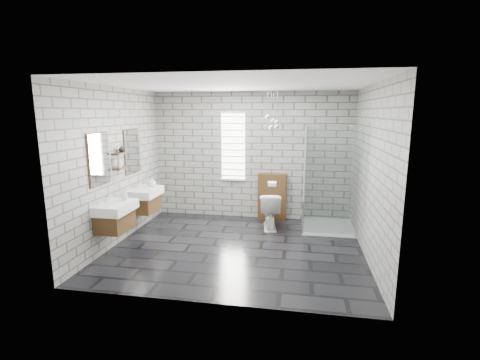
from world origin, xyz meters
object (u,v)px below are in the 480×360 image
(cistern_panel, at_px, (272,197))
(toilet, at_px, (270,210))
(vanity_right, at_px, (143,193))
(vanity_left, at_px, (113,208))
(shower_enclosure, at_px, (323,205))

(cistern_panel, bearing_deg, toilet, -90.00)
(vanity_right, relative_size, cistern_panel, 1.57)
(vanity_left, distance_m, toilet, 2.95)
(cistern_panel, bearing_deg, vanity_right, -153.70)
(vanity_right, xyz_separation_m, cistern_panel, (2.37, 1.17, -0.26))
(toilet, bearing_deg, shower_enclosure, 175.64)
(vanity_right, relative_size, shower_enclosure, 0.77)
(vanity_right, distance_m, shower_enclosure, 3.48)
(vanity_right, bearing_deg, shower_enclosure, 10.88)
(vanity_right, height_order, shower_enclosure, shower_enclosure)
(vanity_right, distance_m, cistern_panel, 2.66)
(vanity_right, height_order, toilet, vanity_right)
(shower_enclosure, height_order, toilet, shower_enclosure)
(vanity_left, bearing_deg, shower_enclosure, 27.27)
(vanity_left, xyz_separation_m, shower_enclosure, (3.41, 1.76, -0.25))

